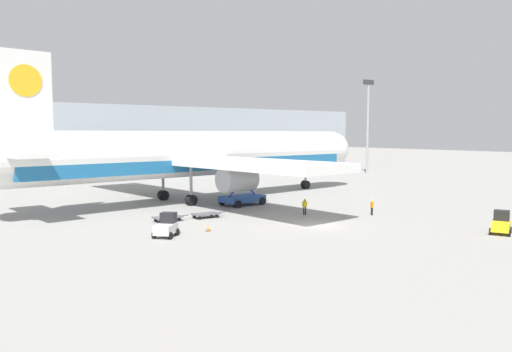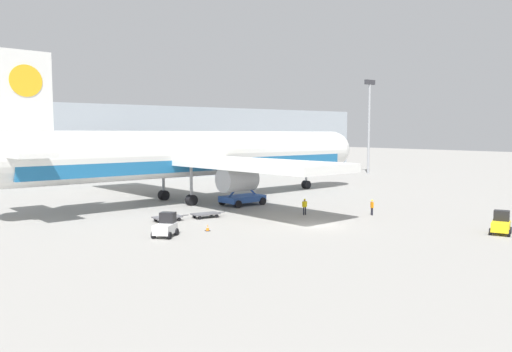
% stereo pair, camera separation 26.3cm
% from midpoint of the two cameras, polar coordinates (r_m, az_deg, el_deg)
% --- Properties ---
extents(ground_plane, '(400.00, 400.00, 0.00)m').
position_cam_midpoint_polar(ground_plane, '(47.90, 6.65, -5.61)').
color(ground_plane, gray).
extents(terminal_building, '(90.00, 18.20, 14.00)m').
position_cam_midpoint_polar(terminal_building, '(107.60, -10.78, 3.89)').
color(terminal_building, '#9EA8B2').
rests_on(terminal_building, ground_plane).
extents(light_mast, '(2.80, 0.50, 20.15)m').
position_cam_midpoint_polar(light_mast, '(110.88, 12.60, 6.40)').
color(light_mast, '#9EA0A5').
rests_on(light_mast, ground_plane).
extents(airplane_main, '(57.93, 48.63, 17.00)m').
position_cam_midpoint_polar(airplane_main, '(65.04, -6.73, 2.33)').
color(airplane_main, white).
rests_on(airplane_main, ground_plane).
extents(scissor_lift_loader, '(5.54, 3.95, 5.16)m').
position_cam_midpoint_polar(scissor_lift_loader, '(60.68, -1.71, -1.47)').
color(scissor_lift_loader, '#284C99').
rests_on(scissor_lift_loader, ground_plane).
extents(baggage_tug_foreground, '(2.75, 2.72, 2.00)m').
position_cam_midpoint_polar(baggage_tug_foreground, '(42.99, -10.37, -5.68)').
color(baggage_tug_foreground, silver).
rests_on(baggage_tug_foreground, ground_plane).
extents(baggage_tug_mid, '(2.80, 2.43, 2.00)m').
position_cam_midpoint_polar(baggage_tug_mid, '(48.38, 26.07, -4.93)').
color(baggage_tug_mid, yellow).
rests_on(baggage_tug_mid, ground_plane).
extents(baggage_dolly_lead, '(3.72, 1.57, 0.48)m').
position_cam_midpoint_polar(baggage_dolly_lead, '(50.49, -10.21, -4.67)').
color(baggage_dolly_lead, '#56565B').
rests_on(baggage_dolly_lead, ground_plane).
extents(baggage_dolly_second, '(3.72, 1.57, 0.48)m').
position_cam_midpoint_polar(baggage_dolly_second, '(51.95, -5.89, -4.35)').
color(baggage_dolly_second, '#56565B').
rests_on(baggage_dolly_second, ground_plane).
extents(ground_crew_near, '(0.34, 0.54, 1.68)m').
position_cam_midpoint_polar(ground_crew_near, '(54.64, 12.98, -3.37)').
color(ground_crew_near, black).
rests_on(ground_crew_near, ground_plane).
extents(ground_crew_far, '(0.55, 0.32, 1.75)m').
position_cam_midpoint_polar(ground_crew_far, '(53.66, 5.44, -3.36)').
color(ground_crew_far, black).
rests_on(ground_crew_far, ground_plane).
extents(traffic_cone_near, '(0.40, 0.40, 0.59)m').
position_cam_midpoint_polar(traffic_cone_near, '(45.02, -5.66, -5.91)').
color(traffic_cone_near, black).
rests_on(traffic_cone_near, ground_plane).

